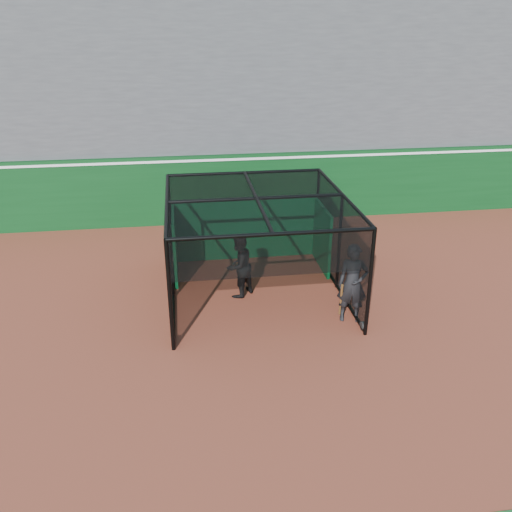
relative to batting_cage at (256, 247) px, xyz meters
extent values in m
plane|color=brown|center=(-0.21, -2.69, -1.35)|extent=(120.00, 120.00, 0.00)
cube|color=#0A3B15|center=(-0.21, 5.81, -0.10)|extent=(50.00, 0.45, 2.50)
cube|color=white|center=(-0.21, 5.81, 1.00)|extent=(50.00, 0.50, 0.08)
cube|color=#4C4C4F|center=(-0.21, 9.68, 2.52)|extent=(50.00, 7.85, 7.75)
cube|color=#085225|center=(0.00, 2.36, -0.40)|extent=(4.42, 0.10, 1.90)
cylinder|color=black|center=(-2.27, -2.31, -1.24)|extent=(0.08, 0.22, 0.22)
cylinder|color=black|center=(2.27, -2.31, -1.24)|extent=(0.08, 0.22, 0.22)
cylinder|color=black|center=(-2.27, 2.28, -1.24)|extent=(0.08, 0.22, 0.22)
cylinder|color=black|center=(2.27, 2.28, -1.24)|extent=(0.08, 0.22, 0.22)
imported|color=black|center=(-0.49, -0.11, -0.47)|extent=(1.09, 1.07, 1.77)
imported|color=black|center=(2.12, -1.78, -0.35)|extent=(0.81, 0.61, 2.01)
cylinder|color=#593819|center=(1.87, -1.73, -0.80)|extent=(0.15, 0.38, 0.99)
camera|label=1|loc=(-1.87, -13.11, 5.64)|focal=38.00mm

